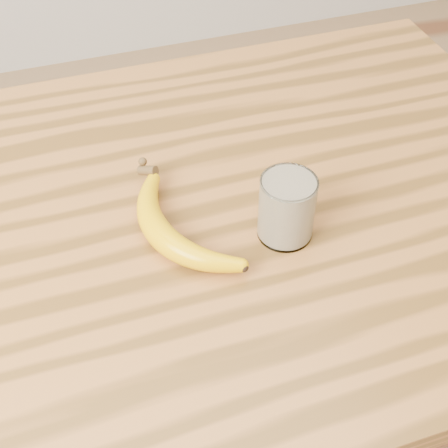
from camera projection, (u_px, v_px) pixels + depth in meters
name	position (u px, v px, depth m)	size (l,w,h in m)	color
table	(182.00, 273.00, 0.97)	(1.20, 0.80, 0.90)	#945B27
smoothie_glass	(287.00, 208.00, 0.82)	(0.08, 0.08, 0.09)	white
banana	(161.00, 237.00, 0.82)	(0.11, 0.31, 0.04)	#E1A602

